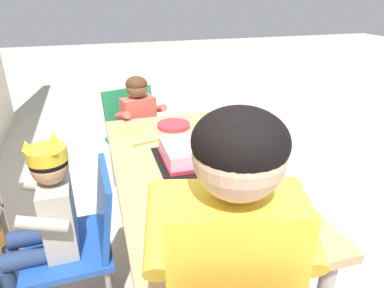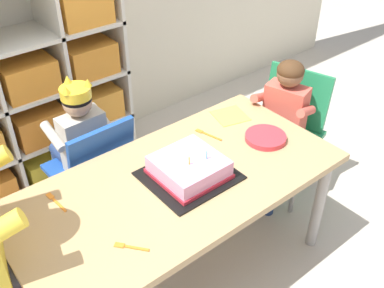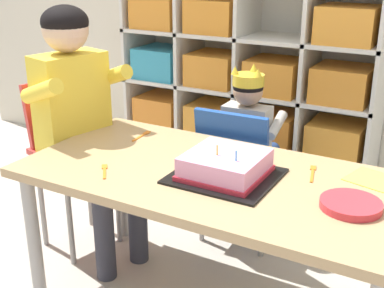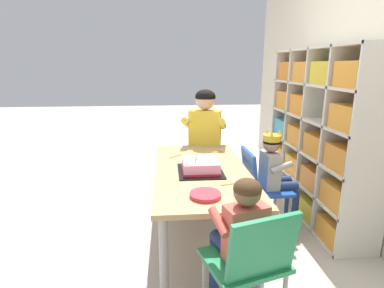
{
  "view_description": "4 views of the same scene",
  "coord_description": "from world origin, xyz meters",
  "px_view_note": "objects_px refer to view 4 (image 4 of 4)",
  "views": [
    {
      "loc": [
        -1.3,
        0.38,
        1.3
      ],
      "look_at": [
        -0.04,
        0.01,
        0.7
      ],
      "focal_mm": 31.98,
      "sensor_mm": 36.0,
      "label": 1
    },
    {
      "loc": [
        -0.83,
        -1.11,
        1.75
      ],
      "look_at": [
        0.1,
        0.02,
        0.69
      ],
      "focal_mm": 42.35,
      "sensor_mm": 36.0,
      "label": 2
    },
    {
      "loc": [
        0.75,
        -1.48,
        1.3
      ],
      "look_at": [
        -0.05,
        -0.06,
        0.69
      ],
      "focal_mm": 48.34,
      "sensor_mm": 36.0,
      "label": 3
    },
    {
      "loc": [
        2.09,
        -0.24,
        1.32
      ],
      "look_at": [
        -0.05,
        -0.06,
        0.75
      ],
      "focal_mm": 28.13,
      "sensor_mm": 36.0,
      "label": 4
    }
  ],
  "objects_px": {
    "classroom_chair_adult_side": "(205,151)",
    "fork_at_table_front_edge": "(232,184)",
    "classroom_chair_guest_side": "(251,260)",
    "guest_at_table_side": "(240,230)",
    "activity_table": "(201,177)",
    "fork_near_cake_tray": "(217,152)",
    "fork_scattered_mid_table": "(176,156)",
    "adult_helper_seated": "(204,133)",
    "child_with_crown": "(275,168)",
    "classroom_chair_blue": "(260,183)",
    "birthday_cake_on_tray": "(200,167)",
    "paper_plate_stack": "(205,195)"
  },
  "relations": [
    {
      "from": "fork_at_table_front_edge",
      "to": "classroom_chair_adult_side",
      "type": "bearing_deg",
      "value": -102.23
    },
    {
      "from": "adult_helper_seated",
      "to": "classroom_chair_guest_side",
      "type": "distance_m",
      "value": 1.57
    },
    {
      "from": "classroom_chair_adult_side",
      "to": "adult_helper_seated",
      "type": "height_order",
      "value": "adult_helper_seated"
    },
    {
      "from": "classroom_chair_blue",
      "to": "birthday_cake_on_tray",
      "type": "bearing_deg",
      "value": 106.98
    },
    {
      "from": "activity_table",
      "to": "fork_near_cake_tray",
      "type": "xyz_separation_m",
      "value": [
        -0.44,
        0.19,
        0.06
      ]
    },
    {
      "from": "classroom_chair_adult_side",
      "to": "fork_near_cake_tray",
      "type": "relative_size",
      "value": 5.73
    },
    {
      "from": "classroom_chair_guest_side",
      "to": "paper_plate_stack",
      "type": "height_order",
      "value": "classroom_chair_guest_side"
    },
    {
      "from": "classroom_chair_adult_side",
      "to": "classroom_chair_guest_side",
      "type": "relative_size",
      "value": 1.11
    },
    {
      "from": "adult_helper_seated",
      "to": "fork_near_cake_tray",
      "type": "height_order",
      "value": "adult_helper_seated"
    },
    {
      "from": "fork_at_table_front_edge",
      "to": "adult_helper_seated",
      "type": "bearing_deg",
      "value": -100.39
    },
    {
      "from": "child_with_crown",
      "to": "paper_plate_stack",
      "type": "bearing_deg",
      "value": 131.52
    },
    {
      "from": "adult_helper_seated",
      "to": "fork_at_table_front_edge",
      "type": "distance_m",
      "value": 1.0
    },
    {
      "from": "guest_at_table_side",
      "to": "fork_near_cake_tray",
      "type": "height_order",
      "value": "guest_at_table_side"
    },
    {
      "from": "child_with_crown",
      "to": "classroom_chair_adult_side",
      "type": "relative_size",
      "value": 1.08
    },
    {
      "from": "child_with_crown",
      "to": "classroom_chair_blue",
      "type": "bearing_deg",
      "value": 89.84
    },
    {
      "from": "classroom_chair_adult_side",
      "to": "fork_scattered_mid_table",
      "type": "distance_m",
      "value": 0.56
    },
    {
      "from": "classroom_chair_guest_side",
      "to": "fork_scattered_mid_table",
      "type": "height_order",
      "value": "classroom_chair_guest_side"
    },
    {
      "from": "adult_helper_seated",
      "to": "birthday_cake_on_tray",
      "type": "relative_size",
      "value": 3.16
    },
    {
      "from": "classroom_chair_adult_side",
      "to": "fork_scattered_mid_table",
      "type": "xyz_separation_m",
      "value": [
        0.45,
        -0.31,
        0.09
      ]
    },
    {
      "from": "fork_scattered_mid_table",
      "to": "fork_at_table_front_edge",
      "type": "relative_size",
      "value": 0.75
    },
    {
      "from": "paper_plate_stack",
      "to": "fork_near_cake_tray",
      "type": "height_order",
      "value": "paper_plate_stack"
    },
    {
      "from": "classroom_chair_blue",
      "to": "guest_at_table_side",
      "type": "bearing_deg",
      "value": 154.64
    },
    {
      "from": "classroom_chair_guest_side",
      "to": "adult_helper_seated",
      "type": "bearing_deg",
      "value": -104.7
    },
    {
      "from": "birthday_cake_on_tray",
      "to": "fork_at_table_front_edge",
      "type": "xyz_separation_m",
      "value": [
        0.25,
        0.18,
        -0.04
      ]
    },
    {
      "from": "activity_table",
      "to": "child_with_crown",
      "type": "relative_size",
      "value": 1.65
    },
    {
      "from": "activity_table",
      "to": "fork_at_table_front_edge",
      "type": "xyz_separation_m",
      "value": [
        0.3,
        0.17,
        0.06
      ]
    },
    {
      "from": "child_with_crown",
      "to": "fork_scattered_mid_table",
      "type": "height_order",
      "value": "child_with_crown"
    },
    {
      "from": "activity_table",
      "to": "classroom_chair_adult_side",
      "type": "bearing_deg",
      "value": 170.52
    },
    {
      "from": "child_with_crown",
      "to": "fork_near_cake_tray",
      "type": "relative_size",
      "value": 6.2
    },
    {
      "from": "classroom_chair_blue",
      "to": "fork_near_cake_tray",
      "type": "xyz_separation_m",
      "value": [
        -0.31,
        -0.3,
        0.18
      ]
    },
    {
      "from": "classroom_chair_adult_side",
      "to": "classroom_chair_guest_side",
      "type": "xyz_separation_m",
      "value": [
        1.66,
        0.01,
        -0.07
      ]
    },
    {
      "from": "classroom_chair_guest_side",
      "to": "birthday_cake_on_tray",
      "type": "relative_size",
      "value": 1.98
    },
    {
      "from": "classroom_chair_guest_side",
      "to": "guest_at_table_side",
      "type": "bearing_deg",
      "value": -90.0
    },
    {
      "from": "classroom_chair_guest_side",
      "to": "fork_near_cake_tray",
      "type": "bearing_deg",
      "value": -108.33
    },
    {
      "from": "fork_at_table_front_edge",
      "to": "fork_scattered_mid_table",
      "type": "bearing_deg",
      "value": -75.99
    },
    {
      "from": "classroom_chair_adult_side",
      "to": "adult_helper_seated",
      "type": "bearing_deg",
      "value": -90.0
    },
    {
      "from": "activity_table",
      "to": "birthday_cake_on_tray",
      "type": "relative_size",
      "value": 3.95
    },
    {
      "from": "birthday_cake_on_tray",
      "to": "classroom_chair_guest_side",
      "type": "bearing_deg",
      "value": 10.91
    },
    {
      "from": "fork_near_cake_tray",
      "to": "child_with_crown",
      "type": "bearing_deg",
      "value": 139.15
    },
    {
      "from": "classroom_chair_adult_side",
      "to": "fork_at_table_front_edge",
      "type": "bearing_deg",
      "value": -73.89
    },
    {
      "from": "classroom_chair_blue",
      "to": "classroom_chair_adult_side",
      "type": "xyz_separation_m",
      "value": [
        -0.67,
        -0.36,
        0.09
      ]
    },
    {
      "from": "classroom_chair_blue",
      "to": "paper_plate_stack",
      "type": "xyz_separation_m",
      "value": [
        0.6,
        -0.53,
        0.19
      ]
    },
    {
      "from": "classroom_chair_adult_side",
      "to": "paper_plate_stack",
      "type": "distance_m",
      "value": 1.29
    },
    {
      "from": "fork_at_table_front_edge",
      "to": "guest_at_table_side",
      "type": "bearing_deg",
      "value": 69.15
    },
    {
      "from": "classroom_chair_blue",
      "to": "adult_helper_seated",
      "type": "relative_size",
      "value": 0.61
    },
    {
      "from": "classroom_chair_blue",
      "to": "fork_near_cake_tray",
      "type": "bearing_deg",
      "value": 42.17
    },
    {
      "from": "fork_scattered_mid_table",
      "to": "fork_at_table_front_edge",
      "type": "height_order",
      "value": "same"
    },
    {
      "from": "activity_table",
      "to": "paper_plate_stack",
      "type": "xyz_separation_m",
      "value": [
        0.48,
        -0.03,
        0.07
      ]
    },
    {
      "from": "activity_table",
      "to": "child_with_crown",
      "type": "height_order",
      "value": "child_with_crown"
    },
    {
      "from": "fork_near_cake_tray",
      "to": "classroom_chair_blue",
      "type": "bearing_deg",
      "value": 129.72
    }
  ]
}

